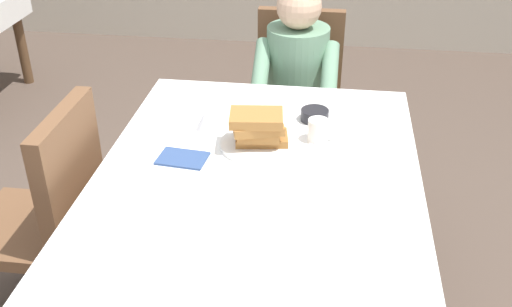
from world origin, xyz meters
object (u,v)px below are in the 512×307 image
object	(u,v)px
diner_person	(296,78)
fork_left_of_plate	(206,145)
knife_right_of_plate	(310,152)
bowl_butter	(315,115)
chair_diner	(298,91)
cup_coffee	(319,130)
plate_breakfast	(258,144)
chair_left_side	(51,208)
syrup_pitcher	(205,120)
dining_table_main	(257,197)
breakfast_stack	(258,127)
spoon_near_edge	(250,195)

from	to	relation	value
diner_person	fork_left_of_plate	size ratio (longest dim) A/B	6.22
fork_left_of_plate	knife_right_of_plate	distance (m)	0.38
bowl_butter	chair_diner	bearing A→B (deg)	98.82
fork_left_of_plate	cup_coffee	bearing A→B (deg)	-75.31
chair_diner	bowl_butter	size ratio (longest dim) A/B	8.45
plate_breakfast	chair_left_side	bearing A→B (deg)	-165.24
bowl_butter	fork_left_of_plate	xyz separation A→B (m)	(-0.38, -0.26, -0.02)
chair_diner	fork_left_of_plate	world-z (taller)	chair_diner
chair_diner	diner_person	distance (m)	0.21
diner_person	cup_coffee	size ratio (longest dim) A/B	9.91
knife_right_of_plate	syrup_pitcher	bearing A→B (deg)	76.46
dining_table_main	knife_right_of_plate	world-z (taller)	knife_right_of_plate
breakfast_stack	fork_left_of_plate	xyz separation A→B (m)	(-0.19, -0.01, -0.08)
syrup_pitcher	plate_breakfast	bearing A→B (deg)	-26.10
diner_person	chair_left_side	bearing A→B (deg)	50.76
chair_left_side	bowl_butter	world-z (taller)	chair_left_side
plate_breakfast	fork_left_of_plate	size ratio (longest dim) A/B	1.56
dining_table_main	chair_left_side	world-z (taller)	chair_left_side
diner_person	plate_breakfast	xyz separation A→B (m)	(-0.08, -0.82, 0.08)
spoon_near_edge	chair_diner	bearing A→B (deg)	86.12
syrup_pitcher	spoon_near_edge	bearing A→B (deg)	-61.35
dining_table_main	plate_breakfast	distance (m)	0.22
chair_diner	plate_breakfast	distance (m)	1.00
chair_diner	knife_right_of_plate	size ratio (longest dim) A/B	4.65
chair_diner	plate_breakfast	bearing A→B (deg)	85.29
breakfast_stack	cup_coffee	bearing A→B (deg)	20.43
chair_left_side	knife_right_of_plate	bearing A→B (deg)	-79.31
chair_diner	breakfast_stack	bearing A→B (deg)	85.42
breakfast_stack	spoon_near_edge	distance (m)	0.32
fork_left_of_plate	dining_table_main	bearing A→B (deg)	-128.11
dining_table_main	breakfast_stack	size ratio (longest dim) A/B	6.95
plate_breakfast	syrup_pitcher	distance (m)	0.24
chair_diner	chair_left_side	distance (m)	1.43
breakfast_stack	spoon_near_edge	world-z (taller)	breakfast_stack
syrup_pitcher	diner_person	bearing A→B (deg)	67.28
bowl_butter	fork_left_of_plate	distance (m)	0.46
dining_table_main	chair_left_side	bearing A→B (deg)	180.00
chair_diner	plate_breakfast	xyz separation A→B (m)	(-0.08, -0.97, 0.22)
chair_diner	syrup_pitcher	world-z (taller)	chair_diner
bowl_butter	spoon_near_edge	xyz separation A→B (m)	(-0.18, -0.56, -0.02)
plate_breakfast	breakfast_stack	size ratio (longest dim) A/B	1.28
diner_person	chair_diner	bearing A→B (deg)	-90.00
breakfast_stack	knife_right_of_plate	xyz separation A→B (m)	(0.19, -0.01, -0.08)
diner_person	knife_right_of_plate	distance (m)	0.85
knife_right_of_plate	breakfast_stack	bearing A→B (deg)	89.44
chair_diner	fork_left_of_plate	xyz separation A→B (m)	(-0.27, -0.99, 0.21)
chair_left_side	syrup_pitcher	world-z (taller)	chair_left_side
chair_diner	fork_left_of_plate	bearing A→B (deg)	74.78
chair_left_side	breakfast_stack	distance (m)	0.83
breakfast_stack	bowl_butter	bearing A→B (deg)	51.59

